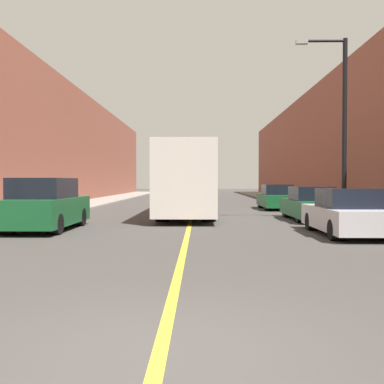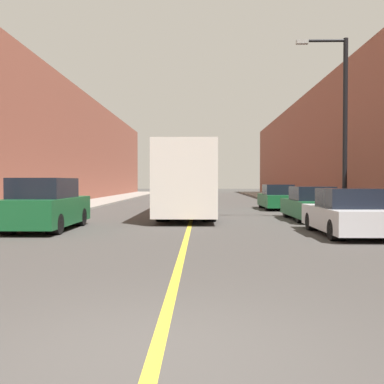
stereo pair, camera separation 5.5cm
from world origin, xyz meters
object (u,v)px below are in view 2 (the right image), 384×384
at_px(parked_suv_left, 46,206).
at_px(car_right_far, 277,198).
at_px(car_right_mid, 311,205).
at_px(car_right_near, 348,214).
at_px(street_lamp_right, 341,117).
at_px(bus, 189,180).

xyz_separation_m(parked_suv_left, car_right_far, (10.13, 11.92, -0.16)).
distance_m(car_right_mid, car_right_far, 7.71).
bearing_deg(parked_suv_left, car_right_mid, 22.27).
height_order(car_right_near, street_lamp_right, street_lamp_right).
relative_size(car_right_near, car_right_mid, 0.93).
relative_size(parked_suv_left, street_lamp_right, 0.61).
distance_m(bus, car_right_near, 10.16).
bearing_deg(car_right_mid, car_right_near, -91.72).
xyz_separation_m(bus, street_lamp_right, (6.63, -3.54, 2.64)).
bearing_deg(parked_suv_left, street_lamp_right, 18.00).
height_order(car_right_near, car_right_mid, same).
bearing_deg(car_right_far, bus, -138.72).
bearing_deg(street_lamp_right, parked_suv_left, -162.00).
height_order(parked_suv_left, street_lamp_right, street_lamp_right).
bearing_deg(street_lamp_right, car_right_far, 99.13).
bearing_deg(bus, parked_suv_left, -123.57).
relative_size(parked_suv_left, car_right_mid, 0.98).
bearing_deg(car_right_far, street_lamp_right, -80.87).
bearing_deg(car_right_far, parked_suv_left, -130.36).
height_order(car_right_mid, car_right_far, car_right_far).
distance_m(parked_suv_left, car_right_mid, 11.11).
xyz_separation_m(parked_suv_left, car_right_mid, (10.28, 4.21, -0.17)).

